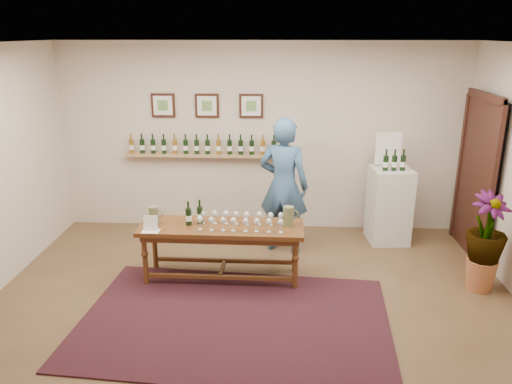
{
  "coord_description": "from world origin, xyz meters",
  "views": [
    {
      "loc": [
        0.27,
        -4.82,
        2.91
      ],
      "look_at": [
        0.0,
        0.8,
        1.1
      ],
      "focal_mm": 35.0,
      "sensor_mm": 36.0,
      "label": 1
    }
  ],
  "objects_px": {
    "display_pedestal": "(389,205)",
    "potted_plant": "(485,242)",
    "tasting_table": "(222,234)",
    "person": "(284,186)"
  },
  "relations": [
    {
      "from": "display_pedestal",
      "to": "potted_plant",
      "type": "relative_size",
      "value": 1.06
    },
    {
      "from": "tasting_table",
      "to": "potted_plant",
      "type": "xyz_separation_m",
      "value": [
        3.07,
        -0.13,
        0.01
      ]
    },
    {
      "from": "tasting_table",
      "to": "person",
      "type": "relative_size",
      "value": 1.06
    },
    {
      "from": "person",
      "to": "tasting_table",
      "type": "bearing_deg",
      "value": 66.75
    },
    {
      "from": "person",
      "to": "display_pedestal",
      "type": "bearing_deg",
      "value": -148.77
    },
    {
      "from": "tasting_table",
      "to": "display_pedestal",
      "type": "distance_m",
      "value": 2.6
    },
    {
      "from": "display_pedestal",
      "to": "potted_plant",
      "type": "bearing_deg",
      "value": -60.26
    },
    {
      "from": "potted_plant",
      "to": "person",
      "type": "height_order",
      "value": "person"
    },
    {
      "from": "tasting_table",
      "to": "display_pedestal",
      "type": "height_order",
      "value": "display_pedestal"
    },
    {
      "from": "potted_plant",
      "to": "person",
      "type": "relative_size",
      "value": 0.55
    }
  ]
}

